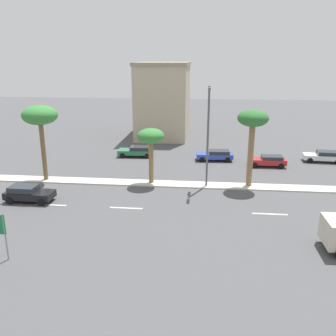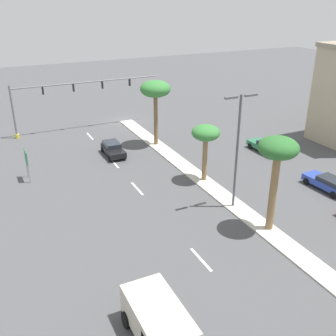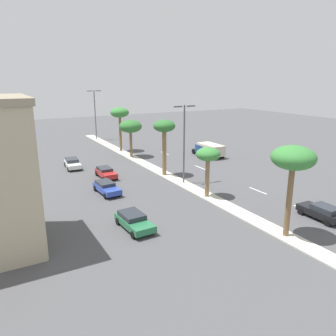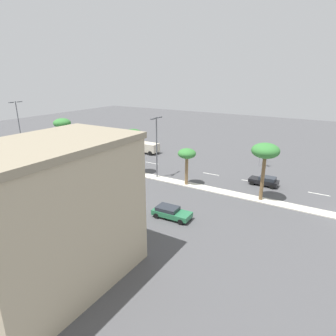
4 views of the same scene
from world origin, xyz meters
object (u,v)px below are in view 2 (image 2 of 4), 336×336
object	(u,v)px
palm_tree_rear	(155,90)
sedan_black_far	(113,149)
traffic_signal_gantry	(58,98)
box_truck	(162,328)
sedan_green_inboard	(266,146)
directional_road_sign	(26,159)
sedan_blue_center	(328,183)
street_lamp_trailing	(238,143)
palm_tree_center	(206,135)
palm_tree_front	(278,153)

from	to	relation	value
palm_tree_rear	sedan_black_far	distance (m)	8.14
traffic_signal_gantry	box_truck	bearing A→B (deg)	85.93
traffic_signal_gantry	sedan_green_inboard	xyz separation A→B (m)	(-19.43, 17.23, -3.79)
directional_road_sign	sedan_blue_center	size ratio (longest dim) A/B	0.67
traffic_signal_gantry	directional_road_sign	size ratio (longest dim) A/B	6.34
street_lamp_trailing	sedan_blue_center	bearing A→B (deg)	173.56
traffic_signal_gantry	box_truck	xyz separation A→B (m)	(2.61, 36.63, -3.27)
palm_tree_center	sedan_blue_center	bearing A→B (deg)	144.53
palm_tree_front	sedan_green_inboard	bearing A→B (deg)	-127.73
directional_road_sign	palm_tree_front	size ratio (longest dim) A/B	0.41
sedan_blue_center	sedan_green_inboard	xyz separation A→B (m)	(-0.92, -9.95, 0.01)
street_lamp_trailing	sedan_green_inboard	size ratio (longest dim) A/B	2.10
box_truck	sedan_green_inboard	bearing A→B (deg)	-138.63
street_lamp_trailing	palm_tree_rear	bearing A→B (deg)	-90.68
directional_road_sign	palm_tree_center	bearing A→B (deg)	153.91
palm_tree_front	sedan_black_far	distance (m)	21.24
palm_tree_center	sedan_black_far	world-z (taller)	palm_tree_center
palm_tree_rear	sedan_black_far	bearing A→B (deg)	9.05
sedan_blue_center	street_lamp_trailing	bearing A→B (deg)	-6.44
palm_tree_rear	sedan_green_inboard	xyz separation A→B (m)	(-10.34, 7.54, -5.82)
palm_tree_center	box_truck	distance (m)	20.24
box_truck	sedan_blue_center	bearing A→B (deg)	-155.88
street_lamp_trailing	sedan_blue_center	size ratio (longest dim) A/B	2.12
sedan_black_far	directional_road_sign	bearing A→B (deg)	15.31
sedan_black_far	sedan_blue_center	xyz separation A→B (m)	(-15.08, 16.59, -0.05)
palm_tree_front	box_truck	bearing A→B (deg)	28.16
street_lamp_trailing	sedan_green_inboard	distance (m)	14.65
sedan_black_far	sedan_blue_center	distance (m)	22.41
sedan_blue_center	palm_tree_center	bearing A→B (deg)	-35.47
palm_tree_center	sedan_black_far	size ratio (longest dim) A/B	1.30
palm_tree_center	sedan_black_far	xyz separation A→B (m)	(5.84, -10.01, -3.88)
palm_tree_front	street_lamp_trailing	distance (m)	4.19
traffic_signal_gantry	sedan_black_far	bearing A→B (deg)	107.93
sedan_blue_center	box_truck	bearing A→B (deg)	24.12
palm_tree_center	palm_tree_front	world-z (taller)	palm_tree_front
directional_road_sign	sedan_green_inboard	world-z (taller)	directional_road_sign
sedan_black_far	box_truck	distance (m)	26.74
directional_road_sign	sedan_black_far	world-z (taller)	directional_road_sign
palm_tree_rear	palm_tree_front	distance (m)	20.53
directional_road_sign	street_lamp_trailing	distance (m)	20.00
street_lamp_trailing	sedan_green_inboard	xyz separation A→B (m)	(-10.54, -8.86, -5.01)
palm_tree_center	traffic_signal_gantry	bearing A→B (deg)	-65.77
palm_tree_front	sedan_green_inboard	world-z (taller)	palm_tree_front
sedan_green_inboard	directional_road_sign	bearing A→B (deg)	-9.13
street_lamp_trailing	sedan_black_far	distance (m)	17.17
palm_tree_rear	palm_tree_front	xyz separation A→B (m)	(-0.29, 20.53, -0.25)
palm_tree_front	sedan_blue_center	size ratio (longest dim) A/B	1.64
traffic_signal_gantry	palm_tree_front	world-z (taller)	palm_tree_front
traffic_signal_gantry	sedan_black_far	xyz separation A→B (m)	(-3.43, 10.59, -3.75)
street_lamp_trailing	palm_tree_front	bearing A→B (deg)	96.74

